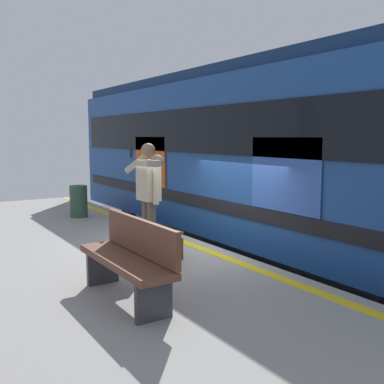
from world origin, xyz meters
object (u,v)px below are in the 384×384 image
Objects in this scene: bench at (130,256)px; trash_bin at (79,201)px; passenger at (149,189)px; train_carriage at (258,152)px; handbag at (172,246)px.

trash_bin is at bearing -12.76° from bench.
passenger is at bearing -33.04° from bench.
bench is (-2.86, 4.30, -0.99)m from train_carriage.
trash_bin is (5.40, -1.22, -0.14)m from bench.
passenger reaches higher than handbag.
bench is at bearing 167.24° from trash_bin.
bench is at bearing 134.69° from handbag.
handbag is at bearing 117.91° from train_carriage.
train_carriage reaches higher than trash_bin.
trash_bin is at bearing 50.48° from train_carriage.
train_carriage is 7.54× the size of passenger.
trash_bin is at bearing 0.63° from handbag.
train_carriage is 5.25m from bench.
train_carriage is 32.86× the size of handbag.
train_carriage is 3.66m from handbag.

